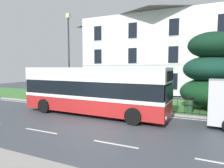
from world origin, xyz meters
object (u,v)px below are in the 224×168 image
object	(u,v)px
georgian_townhouse	(160,48)
single_decker_bus	(93,90)
evergreen_tree	(211,74)
street_lamp_post	(69,53)
litter_bin	(190,104)

from	to	relation	value
georgian_townhouse	single_decker_bus	world-z (taller)	georgian_townhouse
evergreen_tree	street_lamp_post	distance (m)	11.38
street_lamp_post	litter_bin	xyz separation A→B (m)	(9.82, 0.22, -3.76)
evergreen_tree	litter_bin	distance (m)	2.89
litter_bin	evergreen_tree	bearing A→B (deg)	53.37
street_lamp_post	litter_bin	world-z (taller)	street_lamp_post
georgian_townhouse	litter_bin	bearing A→B (deg)	-69.37
georgian_townhouse	litter_bin	size ratio (longest dim) A/B	17.62
evergreen_tree	single_decker_bus	xyz separation A→B (m)	(-7.12, -4.60, -0.97)
evergreen_tree	litter_bin	xyz separation A→B (m)	(-1.26, -1.70, -1.98)
georgian_townhouse	street_lamp_post	bearing A→B (deg)	-114.96
single_decker_bus	street_lamp_post	bearing A→B (deg)	147.70
georgian_townhouse	litter_bin	xyz separation A→B (m)	(4.34, -11.54, -5.00)
georgian_townhouse	evergreen_tree	bearing A→B (deg)	-60.34
georgian_townhouse	street_lamp_post	size ratio (longest dim) A/B	2.42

